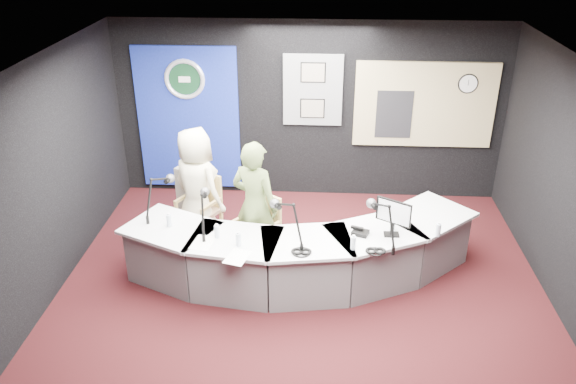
# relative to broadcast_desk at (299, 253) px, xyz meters

# --- Properties ---
(ground) EXTENTS (6.00, 6.00, 0.00)m
(ground) POSITION_rel_broadcast_desk_xyz_m (0.05, -0.55, -0.38)
(ground) COLOR black
(ground) RESTS_ON ground
(ceiling) EXTENTS (6.00, 6.00, 0.02)m
(ceiling) POSITION_rel_broadcast_desk_xyz_m (0.05, -0.55, 2.42)
(ceiling) COLOR silver
(ceiling) RESTS_ON ground
(wall_back) EXTENTS (6.00, 0.02, 2.80)m
(wall_back) POSITION_rel_broadcast_desk_xyz_m (0.05, 2.45, 1.02)
(wall_back) COLOR black
(wall_back) RESTS_ON ground
(wall_left) EXTENTS (0.02, 6.00, 2.80)m
(wall_left) POSITION_rel_broadcast_desk_xyz_m (-2.95, -0.55, 1.02)
(wall_left) COLOR black
(wall_left) RESTS_ON ground
(broadcast_desk) EXTENTS (4.50, 1.90, 0.75)m
(broadcast_desk) POSITION_rel_broadcast_desk_xyz_m (0.00, 0.00, 0.00)
(broadcast_desk) COLOR silver
(broadcast_desk) RESTS_ON ground
(backdrop_panel) EXTENTS (1.60, 0.05, 2.30)m
(backdrop_panel) POSITION_rel_broadcast_desk_xyz_m (-1.85, 2.42, 0.88)
(backdrop_panel) COLOR navy
(backdrop_panel) RESTS_ON wall_back
(agency_seal) EXTENTS (0.63, 0.07, 0.63)m
(agency_seal) POSITION_rel_broadcast_desk_xyz_m (-1.85, 2.38, 1.52)
(agency_seal) COLOR silver
(agency_seal) RESTS_ON backdrop_panel
(seal_center) EXTENTS (0.48, 0.01, 0.48)m
(seal_center) POSITION_rel_broadcast_desk_xyz_m (-1.85, 2.38, 1.52)
(seal_center) COLOR #0E341B
(seal_center) RESTS_ON backdrop_panel
(pinboard) EXTENTS (0.90, 0.04, 1.10)m
(pinboard) POSITION_rel_broadcast_desk_xyz_m (0.10, 2.42, 1.38)
(pinboard) COLOR slate
(pinboard) RESTS_ON wall_back
(framed_photo_upper) EXTENTS (0.34, 0.02, 0.27)m
(framed_photo_upper) POSITION_rel_broadcast_desk_xyz_m (0.10, 2.39, 1.65)
(framed_photo_upper) COLOR #7C6B5A
(framed_photo_upper) RESTS_ON pinboard
(framed_photo_lower) EXTENTS (0.34, 0.02, 0.27)m
(framed_photo_lower) POSITION_rel_broadcast_desk_xyz_m (0.10, 2.39, 1.09)
(framed_photo_lower) COLOR #7C6B5A
(framed_photo_lower) RESTS_ON pinboard
(booth_window_frame) EXTENTS (2.12, 0.06, 1.32)m
(booth_window_frame) POSITION_rel_broadcast_desk_xyz_m (1.80, 2.42, 1.18)
(booth_window_frame) COLOR tan
(booth_window_frame) RESTS_ON wall_back
(booth_glow) EXTENTS (2.00, 0.02, 1.20)m
(booth_glow) POSITION_rel_broadcast_desk_xyz_m (1.80, 2.41, 1.18)
(booth_glow) COLOR #FDDD9F
(booth_glow) RESTS_ON booth_window_frame
(equipment_rack) EXTENTS (0.55, 0.02, 0.75)m
(equipment_rack) POSITION_rel_broadcast_desk_xyz_m (1.35, 2.39, 1.03)
(equipment_rack) COLOR black
(equipment_rack) RESTS_ON booth_window_frame
(wall_clock) EXTENTS (0.28, 0.01, 0.28)m
(wall_clock) POSITION_rel_broadcast_desk_xyz_m (2.40, 2.39, 1.52)
(wall_clock) COLOR white
(wall_clock) RESTS_ON booth_window_frame
(armchair_left) EXTENTS (0.77, 0.77, 1.01)m
(armchair_left) POSITION_rel_broadcast_desk_xyz_m (-1.43, 0.86, 0.13)
(armchair_left) COLOR tan
(armchair_left) RESTS_ON ground
(armchair_right) EXTENTS (0.82, 0.82, 1.04)m
(armchair_right) POSITION_rel_broadcast_desk_xyz_m (-0.57, 0.29, 0.15)
(armchair_right) COLOR tan
(armchair_right) RESTS_ON ground
(draped_jacket) EXTENTS (0.49, 0.32, 0.70)m
(draped_jacket) POSITION_rel_broadcast_desk_xyz_m (-1.57, 1.08, 0.24)
(draped_jacket) COLOR #6D675C
(draped_jacket) RESTS_ON armchair_left
(person_man) EXTENTS (0.98, 0.91, 1.68)m
(person_man) POSITION_rel_broadcast_desk_xyz_m (-1.43, 0.86, 0.46)
(person_man) COLOR beige
(person_man) RESTS_ON ground
(person_woman) EXTENTS (0.75, 0.64, 1.74)m
(person_woman) POSITION_rel_broadcast_desk_xyz_m (-0.57, 0.29, 0.50)
(person_woman) COLOR #596C38
(person_woman) RESTS_ON ground
(computer_monitor) EXTENTS (0.42, 0.27, 0.32)m
(computer_monitor) POSITION_rel_broadcast_desk_xyz_m (1.11, -0.13, 0.70)
(computer_monitor) COLOR black
(computer_monitor) RESTS_ON broadcast_desk
(desk_phone) EXTENTS (0.23, 0.21, 0.05)m
(desk_phone) POSITION_rel_broadcast_desk_xyz_m (0.74, -0.13, 0.40)
(desk_phone) COLOR black
(desk_phone) RESTS_ON broadcast_desk
(headphones_near) EXTENTS (0.20, 0.20, 0.03)m
(headphones_near) POSITION_rel_broadcast_desk_xyz_m (0.89, -0.52, 0.39)
(headphones_near) COLOR black
(headphones_near) RESTS_ON broadcast_desk
(headphones_far) EXTENTS (0.24, 0.24, 0.04)m
(headphones_far) POSITION_rel_broadcast_desk_xyz_m (0.05, -0.58, 0.39)
(headphones_far) COLOR black
(headphones_far) RESTS_ON broadcast_desk
(paper_stack) EXTENTS (0.28, 0.36, 0.00)m
(paper_stack) POSITION_rel_broadcast_desk_xyz_m (-1.10, -0.44, 0.38)
(paper_stack) COLOR white
(paper_stack) RESTS_ON broadcast_desk
(notepad) EXTENTS (0.31, 0.38, 0.00)m
(notepad) POSITION_rel_broadcast_desk_xyz_m (-0.66, -0.71, 0.38)
(notepad) COLOR white
(notepad) RESTS_ON broadcast_desk
(boom_mic_a) EXTENTS (0.28, 0.72, 0.60)m
(boom_mic_a) POSITION_rel_broadcast_desk_xyz_m (-1.79, 0.28, 0.68)
(boom_mic_a) COLOR black
(boom_mic_a) RESTS_ON broadcast_desk
(boom_mic_b) EXTENTS (0.20, 0.73, 0.60)m
(boom_mic_b) POSITION_rel_broadcast_desk_xyz_m (-1.14, -0.10, 0.68)
(boom_mic_b) COLOR black
(boom_mic_b) RESTS_ON broadcast_desk
(boom_mic_c) EXTENTS (0.46, 0.64, 0.60)m
(boom_mic_c) POSITION_rel_broadcast_desk_xyz_m (-0.12, -0.30, 0.68)
(boom_mic_c) COLOR black
(boom_mic_c) RESTS_ON broadcast_desk
(boom_mic_d) EXTENTS (0.34, 0.70, 0.60)m
(boom_mic_d) POSITION_rel_broadcast_desk_xyz_m (0.97, -0.26, 0.68)
(boom_mic_d) COLOR black
(boom_mic_d) RESTS_ON broadcast_desk
(water_bottles) EXTENTS (3.30, 0.53, 0.18)m
(water_bottles) POSITION_rel_broadcast_desk_xyz_m (0.03, -0.23, 0.46)
(water_bottles) COLOR silver
(water_bottles) RESTS_ON broadcast_desk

